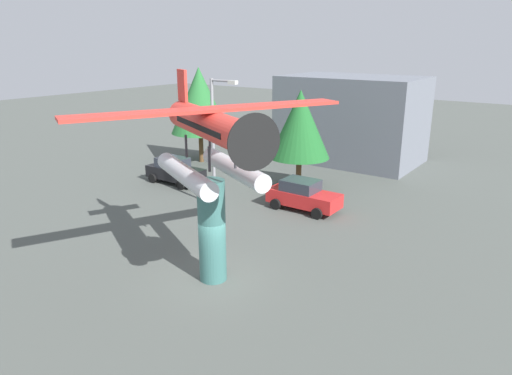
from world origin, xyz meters
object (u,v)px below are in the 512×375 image
car_near_black (175,171)px  tree_west (199,100)px  floatplane_monument (210,138)px  tree_east (300,124)px  car_mid_red (303,195)px  streetlight_primary (216,134)px  storefront_building (351,119)px  display_pedestal (212,231)px

car_near_black → tree_west: (-2.58, 5.55, 4.06)m
floatplane_monument → tree_east: (-3.68, 12.87, -1.62)m
car_mid_red → streetlight_primary: streetlight_primary is taller
tree_east → streetlight_primary: bearing=-109.3°
storefront_building → tree_west: 12.24m
floatplane_monument → tree_east: size_ratio=1.51×
display_pedestal → car_near_black: (-11.07, 8.88, -1.23)m
streetlight_primary → storefront_building: streetlight_primary is taller
floatplane_monument → car_mid_red: size_ratio=2.33×
car_mid_red → streetlight_primary: (-4.42, -2.41, 3.44)m
tree_east → display_pedestal: bearing=-74.5°
car_near_black → display_pedestal: bearing=-38.7°
display_pedestal → storefront_building: size_ratio=0.39×
floatplane_monument → car_near_black: floatplane_monument is taller
car_near_black → car_mid_red: bearing=2.7°
tree_west → tree_east: 10.24m
display_pedestal → car_near_black: display_pedestal is taller
display_pedestal → car_near_black: 14.25m
streetlight_primary → tree_west: 11.00m
display_pedestal → tree_east: bearing=105.5°
streetlight_primary → tree_east: size_ratio=1.14×
floatplane_monument → storefront_building: size_ratio=0.91×
floatplane_monument → car_near_black: (-11.19, 8.94, -5.00)m
storefront_building → tree_west: tree_west is taller
streetlight_primary → tree_west: (-8.03, 7.50, 0.62)m
storefront_building → tree_west: (-9.49, -7.57, 1.56)m
car_mid_red → display_pedestal: bearing=-82.6°
tree_west → floatplane_monument: bearing=-46.5°
car_near_black → streetlight_primary: (5.45, -1.96, 3.44)m
tree_east → tree_west: bearing=170.9°
display_pedestal → tree_west: size_ratio=0.56×
tree_west → storefront_building: bearing=38.6°
car_near_black → tree_east: tree_east is taller
car_mid_red → streetlight_primary: 6.10m
streetlight_primary → tree_east: 6.24m
car_mid_red → tree_east: 5.39m
storefront_building → streetlight_primary: bearing=-95.6°
storefront_building → tree_east: (0.59, -9.19, 0.88)m
streetlight_primary → tree_east: streetlight_primary is taller
floatplane_monument → car_near_black: size_ratio=2.33×
display_pedestal → tree_east: 13.47m
car_mid_red → tree_west: 14.04m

